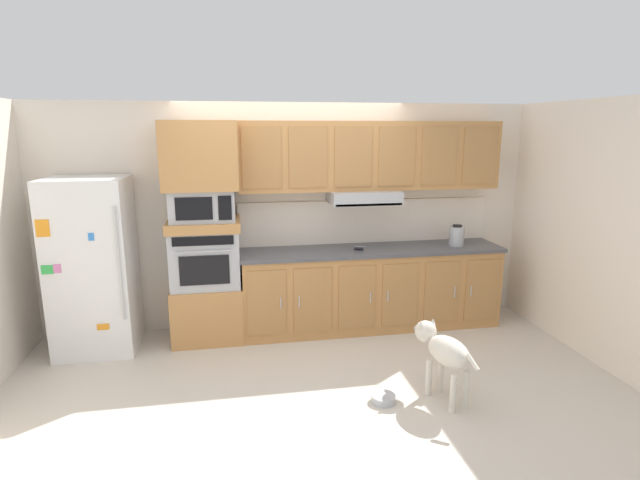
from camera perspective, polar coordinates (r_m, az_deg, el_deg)
ground_plane at (r=4.99m, az=-1.56°, el=-13.71°), size 9.60×9.60×0.00m
back_kitchen_wall at (r=5.66m, az=-3.33°, el=2.80°), size 6.20×0.12×2.50m
side_panel_right at (r=5.70m, az=27.42°, el=1.46°), size 0.12×7.10×2.50m
refrigerator at (r=5.46m, az=-24.64°, el=-2.71°), size 0.76×0.73×1.76m
oven_base_cabinet at (r=5.53m, az=-12.72°, el=-7.96°), size 0.74×0.62×0.60m
built_in_oven at (r=5.34m, az=-13.03°, el=-1.93°), size 0.70×0.62×0.60m
appliance_mid_shelf at (r=5.27m, az=-13.22°, el=1.75°), size 0.74×0.62×0.10m
microwave at (r=5.23m, az=-13.34°, el=4.00°), size 0.64×0.54×0.32m
appliance_upper_cabinet at (r=5.19m, az=-13.62°, el=9.47°), size 0.74×0.62×0.68m
lower_cabinet_run at (r=5.67m, az=5.89°, el=-5.65°), size 2.89×0.63×0.88m
countertop_slab at (r=5.55m, az=5.99°, el=-1.13°), size 2.93×0.64×0.04m
backsplash_panel at (r=5.77m, az=5.26°, el=2.15°), size 2.93×0.02×0.50m
upper_cabinet_with_hood at (r=5.52m, az=5.82°, el=9.32°), size 2.89×0.48×0.88m
screwdriver at (r=5.45m, az=4.50°, el=-0.99°), size 0.15×0.16×0.03m
electric_kettle at (r=5.82m, az=15.46°, el=0.48°), size 0.17×0.17×0.24m
dog at (r=4.32m, az=14.00°, el=-12.20°), size 0.36×0.76×0.62m
dog_food_bowl at (r=4.35m, az=7.31°, el=-17.62°), size 0.20×0.20×0.06m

